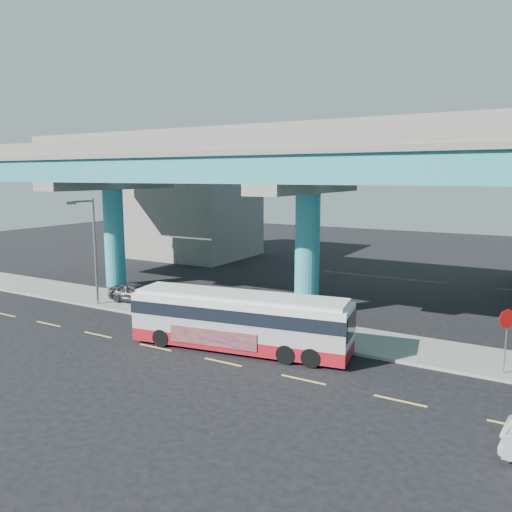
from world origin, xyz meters
The scene contains 9 objects.
ground centered at (0.00, 0.00, 0.00)m, with size 120.00×120.00×0.00m, color black.
sidewalk centered at (0.00, 5.50, 0.07)m, with size 70.00×4.00×0.15m, color gray.
lane_markings centered at (0.00, -0.30, 0.01)m, with size 58.00×0.12×0.01m.
viaduct centered at (0.00, 9.11, 9.14)m, with size 52.00×12.40×11.70m.
building_concrete centered at (-20.00, 24.00, 4.50)m, with size 12.00×10.00×9.00m, color gray.
transit_bus centered at (-0.24, 1.56, 1.53)m, with size 11.10×3.94×2.79m.
parked_car centered at (-10.77, 5.54, 0.78)m, with size 3.80×1.73×1.27m, color #2F2F34.
street_lamp centered at (-12.62, 3.47, 4.68)m, with size 0.50×2.29×6.88m.
stop_sign centered at (11.22, 4.18, 2.20)m, with size 0.65×0.58×2.81m.
Camera 1 is at (12.04, -18.39, 8.40)m, focal length 35.00 mm.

